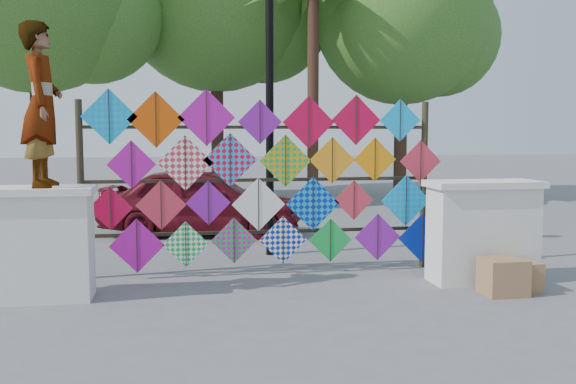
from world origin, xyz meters
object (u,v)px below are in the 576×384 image
object	(u,v)px
kite_rack	(265,181)
vendor_woman	(42,105)
lamppost	(270,78)
sedan	(202,201)

from	to	relation	value
kite_rack	vendor_woman	world-z (taller)	vendor_woman
vendor_woman	lamppost	world-z (taller)	lamppost
kite_rack	vendor_woman	xyz separation A→B (m)	(-2.59, -0.93, 0.96)
sedan	lamppost	world-z (taller)	lamppost
lamppost	vendor_woman	bearing A→B (deg)	-142.19
vendor_woman	sedan	distance (m)	4.95
kite_rack	lamppost	xyz separation A→B (m)	(0.24, 1.27, 1.46)
kite_rack	sedan	size ratio (longest dim) A/B	1.34
vendor_woman	sedan	bearing A→B (deg)	-24.05
sedan	lamppost	xyz separation A→B (m)	(0.96, -2.11, 2.07)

